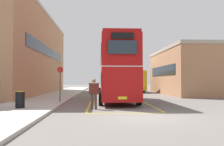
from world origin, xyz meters
TOP-DOWN VIEW (x-y plane):
  - ground_plane at (0.00, 14.40)m, footprint 135.60×135.60m
  - sidewalk_left at (-6.50, 16.80)m, footprint 4.00×57.60m
  - brick_building_left at (-11.55, 19.23)m, footprint 7.03×25.13m
  - depot_building_right at (9.68, 19.02)m, footprint 8.48×14.39m
  - double_decker_bus at (-0.71, 8.57)m, footprint 2.80×10.28m
  - single_deck_bus at (2.37, 25.59)m, footprint 3.53×8.88m
  - pedestrian_boarding at (-2.36, 3.33)m, footprint 0.58×0.31m
  - litter_bin at (-6.40, 2.89)m, footprint 0.53×0.53m
  - bus_stop_sign at (-4.82, 6.80)m, footprint 0.44×0.12m
  - bay_marking_yellow at (-0.70, 6.66)m, footprint 4.16×12.26m

SIDE VIEW (x-z plane):
  - ground_plane at x=0.00m, z-range 0.00..0.00m
  - bay_marking_yellow at x=-0.70m, z-range 0.00..0.01m
  - sidewalk_left at x=-6.50m, z-range 0.00..0.14m
  - litter_bin at x=-6.40m, z-range 0.14..1.07m
  - pedestrian_boarding at x=-2.36m, z-range 0.15..1.90m
  - single_deck_bus at x=2.37m, z-range 0.13..3.15m
  - bus_stop_sign at x=-4.82m, z-range 0.40..2.88m
  - double_decker_bus at x=-0.71m, z-range 0.14..4.89m
  - depot_building_right at x=9.68m, z-range 0.00..5.45m
  - brick_building_left at x=-11.55m, z-range 0.00..9.53m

